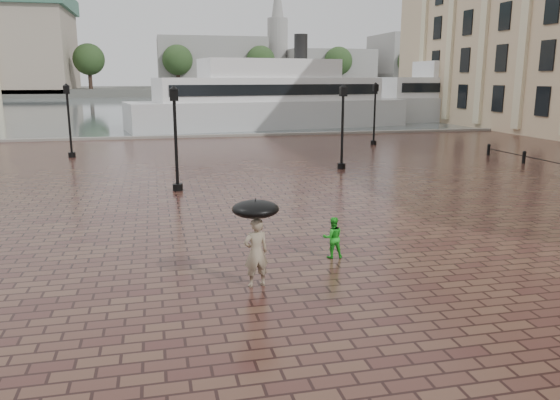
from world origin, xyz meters
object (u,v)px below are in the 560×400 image
at_px(adult_pedestrian, 256,252).
at_px(ferry_near, 270,100).
at_px(street_lamps, 249,122).
at_px(child_pedestrian, 333,237).
at_px(ferry_far, 473,96).

height_order(adult_pedestrian, ferry_near, ferry_near).
xyz_separation_m(street_lamps, child_pedestrian, (-0.74, -17.79, -1.75)).
xyz_separation_m(adult_pedestrian, child_pedestrian, (2.44, 1.61, -0.26)).
bearing_deg(child_pedestrian, street_lamps, -89.32).
relative_size(street_lamps, ferry_far, 0.76).
bearing_deg(ferry_far, street_lamps, -139.94).
height_order(street_lamps, ferry_far, ferry_far).
bearing_deg(street_lamps, ferry_near, 75.04).
distance_m(street_lamps, child_pedestrian, 17.89).
height_order(child_pedestrian, ferry_far, ferry_far).
relative_size(street_lamps, child_pedestrian, 18.61).
xyz_separation_m(ferry_near, ferry_far, (25.65, 5.23, 0.03)).
bearing_deg(adult_pedestrian, ferry_near, -112.48).
distance_m(child_pedestrian, ferry_near, 40.49).
bearing_deg(adult_pedestrian, child_pedestrian, -156.70).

